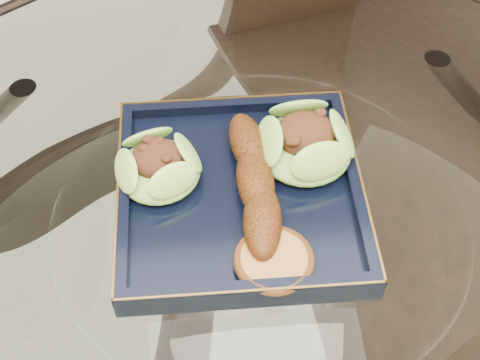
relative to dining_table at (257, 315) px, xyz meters
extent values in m
cylinder|color=white|center=(0.00, 0.00, 0.16)|extent=(1.10, 1.10, 0.01)
torus|color=black|center=(0.00, 0.00, 0.16)|extent=(1.13, 1.13, 0.02)
cylinder|color=black|center=(0.28, 0.28, -0.22)|extent=(0.04, 0.04, 0.75)
cylinder|color=black|center=(-0.28, 0.28, -0.22)|extent=(0.04, 0.04, 0.75)
cube|color=black|center=(0.23, 0.33, -0.17)|extent=(0.46, 0.46, 0.04)
cube|color=black|center=(0.18, 0.50, 0.07)|extent=(0.35, 0.12, 0.41)
cylinder|color=black|center=(0.12, 0.13, -0.40)|extent=(0.03, 0.03, 0.41)
cylinder|color=black|center=(0.43, 0.22, -0.40)|extent=(0.03, 0.03, 0.41)
cylinder|color=black|center=(0.03, 0.45, -0.40)|extent=(0.03, 0.03, 0.41)
cylinder|color=black|center=(0.34, 0.53, -0.40)|extent=(0.03, 0.03, 0.41)
cube|color=black|center=(-0.02, 0.06, 0.17)|extent=(0.28, 0.28, 0.02)
ellipsoid|color=#79AD32|center=(-0.10, 0.09, 0.20)|extent=(0.10, 0.10, 0.03)
ellipsoid|color=#59A02E|center=(0.06, 0.10, 0.20)|extent=(0.14, 0.14, 0.04)
ellipsoid|color=#632C0A|center=(0.00, 0.06, 0.20)|extent=(0.04, 0.19, 0.04)
cylinder|color=#A16735|center=(0.01, -0.04, 0.19)|extent=(0.09, 0.09, 0.01)
camera|label=1|loc=(-0.06, -0.39, 0.77)|focal=50.00mm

